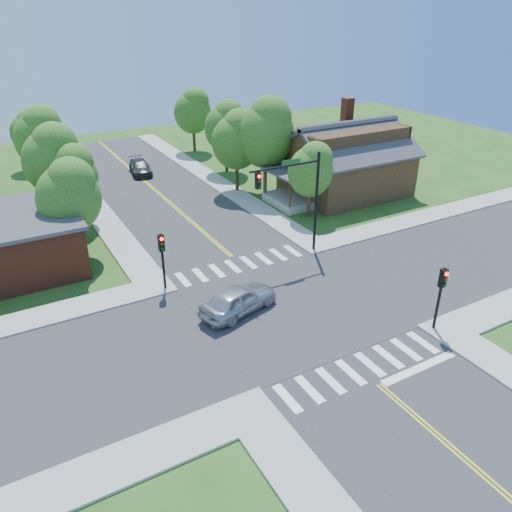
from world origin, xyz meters
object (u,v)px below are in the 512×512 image
signal_mast_ne (296,190)px  signal_pole_nw (162,251)px  signal_pole_se (442,288)px  car_silver (239,300)px  house_ne (346,158)px  car_dgrey (140,168)px

signal_mast_ne → signal_pole_nw: bearing=-179.9°
signal_pole_se → car_silver: signal_pole_se is taller
signal_pole_nw → car_silver: size_ratio=0.73×
house_ne → car_silver: (-17.92, -13.09, -2.50)m
signal_pole_nw → signal_mast_ne: bearing=0.1°
signal_pole_se → signal_mast_ne: bearing=98.6°
signal_pole_nw → house_ne: house_ne is taller
signal_mast_ne → signal_pole_se: (1.69, -11.21, -2.19)m
signal_mast_ne → car_dgrey: size_ratio=1.45×
signal_mast_ne → signal_pole_se: size_ratio=1.89×
house_ne → car_dgrey: size_ratio=2.63×
signal_mast_ne → house_ne: (11.19, 8.65, -1.52)m
signal_mast_ne → car_dgrey: (-3.49, 23.59, -4.17)m
house_ne → car_dgrey: 21.12m
signal_mast_ne → car_silver: size_ratio=1.39×
signal_pole_se → house_ne: house_ne is taller
signal_mast_ne → car_silver: (-6.72, -4.44, -4.03)m
signal_pole_nw → house_ne: size_ratio=0.29×
car_silver → signal_pole_nw: bearing=16.9°
signal_pole_nw → house_ne: 22.45m
car_dgrey → car_silver: bearing=-88.1°
signal_pole_se → car_silver: (-8.41, 6.77, -1.84)m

